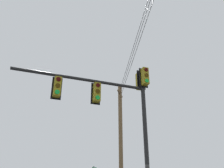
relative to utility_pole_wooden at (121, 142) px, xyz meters
The scene contains 3 objects.
signal_mast_assembly 9.27m from the utility_pole_wooden, 126.68° to the right, with size 6.27×2.01×7.18m.
utility_pole_wooden is the anchor object (origin of this frame).
overhead_wire_span 10.61m from the utility_pole_wooden, 118.91° to the right, with size 9.43×17.05×0.84m.
Camera 1 is at (-7.99, -8.20, 1.34)m, focal length 38.56 mm.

